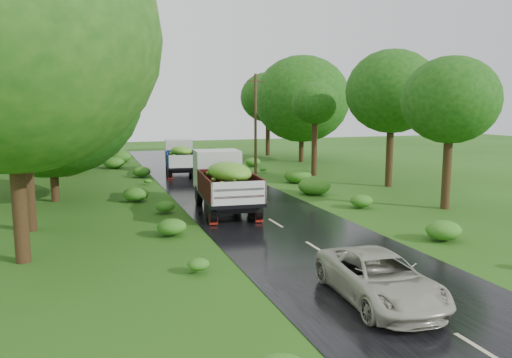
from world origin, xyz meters
name	(u,v)px	position (x,y,z in m)	size (l,w,h in m)	color
ground	(377,286)	(0.00, 0.00, 0.00)	(120.00, 120.00, 0.00)	#244B10
road	(304,241)	(0.00, 5.00, 0.01)	(6.50, 80.00, 0.02)	black
road_lines	(294,234)	(0.00, 6.00, 0.02)	(0.12, 69.60, 0.00)	#BFB78C
truck_near	(224,179)	(-1.41, 11.35, 1.57)	(2.89, 6.77, 2.77)	black
truck_far	(180,156)	(-1.07, 24.87, 1.40)	(2.71, 6.07, 2.47)	black
car	(379,278)	(-0.58, -1.00, 0.64)	(2.07, 4.49, 1.25)	#B3B29F
utility_pole	(256,123)	(4.25, 23.19, 3.79)	(1.27, 0.41, 7.36)	#382616
trees_left	(46,77)	(-9.76, 21.79, 6.78)	(6.79, 33.47, 9.35)	black
trees_right	(323,99)	(10.05, 23.94, 5.59)	(6.17, 31.01, 7.51)	black
shrubs	(236,193)	(0.00, 14.00, 0.35)	(11.90, 44.00, 0.70)	#245F16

